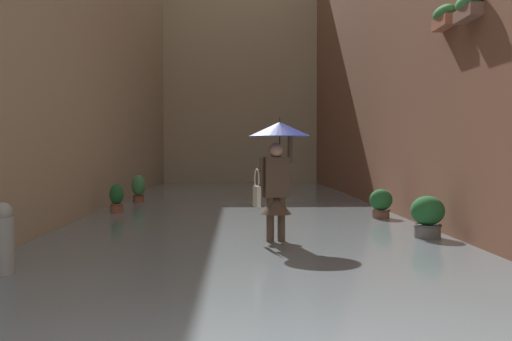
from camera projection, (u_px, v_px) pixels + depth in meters
The scene contains 9 objects.
ground_plane at pixel (243, 214), 14.51m from camera, with size 60.00×60.00×0.00m, color slate.
flood_water at pixel (243, 211), 14.51m from camera, with size 7.53×29.68×0.14m, color slate.
building_facade_far at pixel (240, 70), 27.06m from camera, with size 10.33×1.80×10.41m, color tan.
person_wading at pixel (278, 159), 9.26m from camera, with size 0.97×0.97×2.07m.
potted_plant_mid_left at pixel (428, 219), 9.68m from camera, with size 0.54×0.54×0.82m.
potted_plant_near_left at pixel (381, 205), 12.48m from camera, with size 0.48×0.48×0.75m.
potted_plant_near_right at pixel (139, 190), 16.43m from camera, with size 0.37×0.37×0.88m.
potted_plant_mid_right at pixel (117, 200), 13.63m from camera, with size 0.32×0.32×0.79m.
mooring_bollard at pixel (3, 244), 6.83m from camera, with size 0.25×0.25×0.97m.
Camera 1 is at (0.13, 2.63, 1.56)m, focal length 41.97 mm.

